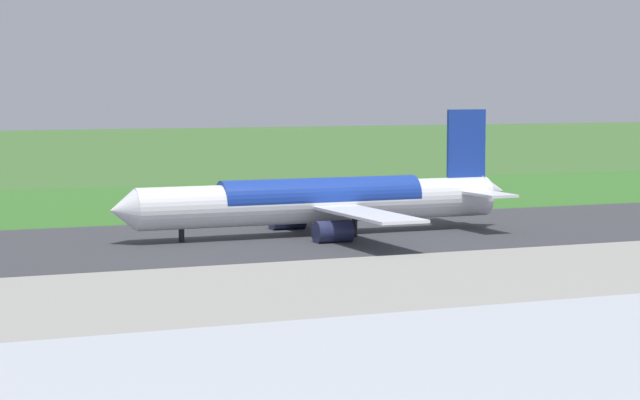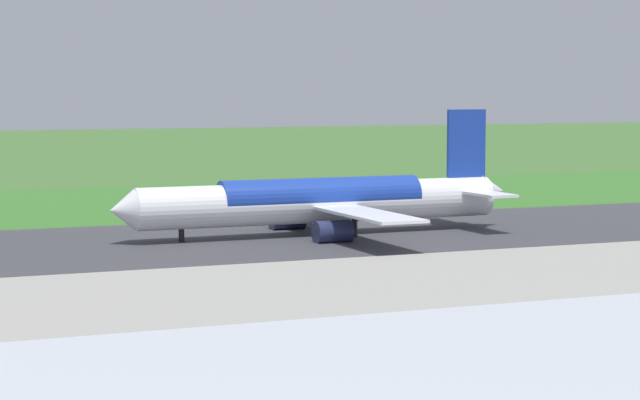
{
  "view_description": "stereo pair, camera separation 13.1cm",
  "coord_description": "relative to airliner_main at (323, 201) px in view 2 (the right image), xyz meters",
  "views": [
    {
      "loc": [
        48.96,
        143.33,
        18.76
      ],
      "look_at": [
        -10.71,
        0.0,
        4.5
      ],
      "focal_mm": 69.22,
      "sensor_mm": 36.0,
      "label": 1
    },
    {
      "loc": [
        48.84,
        143.38,
        18.76
      ],
      "look_at": [
        -10.71,
        0.0,
        4.5
      ],
      "focal_mm": 69.22,
      "sensor_mm": 36.0,
      "label": 2
    }
  ],
  "objects": [
    {
      "name": "traffic_cone_orange",
      "position": [
        0.72,
        -47.8,
        -4.08
      ],
      "size": [
        0.4,
        0.4,
        0.55
      ],
      "primitive_type": "cone",
      "color": "orange",
      "rests_on": "ground"
    },
    {
      "name": "no_stopping_sign",
      "position": [
        -5.47,
        -43.04,
        -2.8
      ],
      "size": [
        0.6,
        0.1,
        2.61
      ],
      "color": "slate",
      "rests_on": "ground"
    },
    {
      "name": "runway_asphalt",
      "position": [
        11.09,
        0.0,
        -4.32
      ],
      "size": [
        600.0,
        41.07,
        0.06
      ],
      "primitive_type": "cube",
      "color": "#38383D",
      "rests_on": "ground"
    },
    {
      "name": "airliner_main",
      "position": [
        0.0,
        0.0,
        0.0
      ],
      "size": [
        53.99,
        44.05,
        15.88
      ],
      "color": "white",
      "rests_on": "ground"
    },
    {
      "name": "ground_plane",
      "position": [
        11.09,
        0.0,
        -4.35
      ],
      "size": [
        800.0,
        800.0,
        0.0
      ],
      "primitive_type": "plane",
      "color": "#3D662D"
    },
    {
      "name": "grass_verge_foreground",
      "position": [
        11.09,
        -44.41,
        -4.33
      ],
      "size": [
        600.0,
        80.0,
        0.04
      ],
      "primitive_type": "cube",
      "color": "#346B27",
      "rests_on": "ground"
    },
    {
      "name": "apron_concrete",
      "position": [
        11.09,
        65.33,
        -4.33
      ],
      "size": [
        440.0,
        110.0,
        0.05
      ],
      "primitive_type": "cube",
      "color": "gray",
      "rests_on": "ground"
    }
  ]
}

